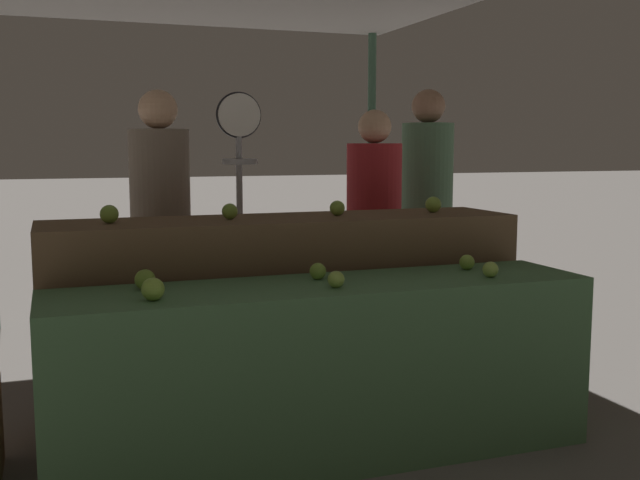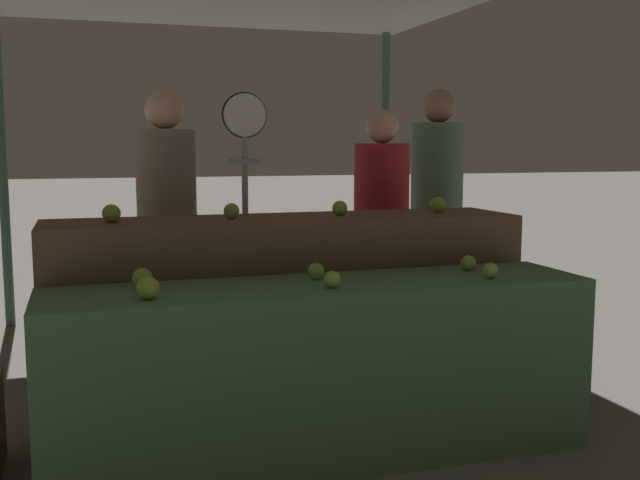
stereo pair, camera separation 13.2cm
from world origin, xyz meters
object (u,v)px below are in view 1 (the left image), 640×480
Objects in this scene: produce_scale at (240,175)px; person_customer_left at (374,218)px; person_vendor_at_scale at (161,215)px; person_customer_right at (427,197)px.

produce_scale is 1.05× the size of person_customer_left.
person_customer_right is at bearing -140.26° from person_vendor_at_scale.
person_customer_right is (1.45, 0.48, -0.19)m from produce_scale.
person_vendor_at_scale is (-0.43, 0.15, -0.23)m from produce_scale.
person_vendor_at_scale is 0.96× the size of person_customer_right.
produce_scale is at bearing -169.22° from person_vendor_at_scale.
person_customer_right is (1.88, 0.33, 0.04)m from person_vendor_at_scale.
produce_scale is at bearing 6.96° from person_customer_right.
person_vendor_at_scale is at bearing -1.32° from person_customer_right.
produce_scale is 0.99× the size of person_vendor_at_scale.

